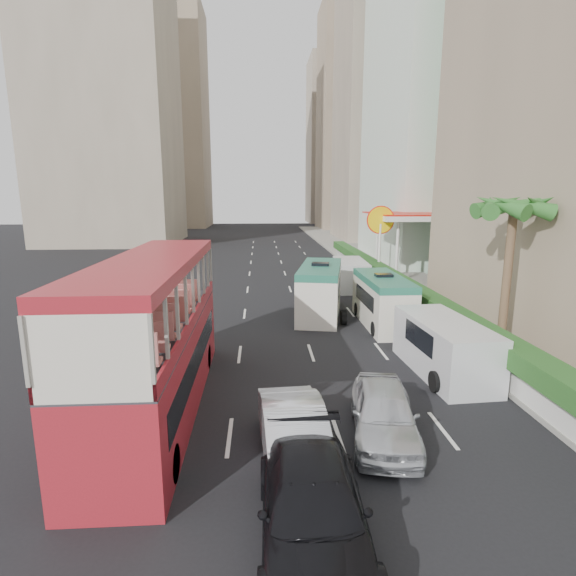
{
  "coord_description": "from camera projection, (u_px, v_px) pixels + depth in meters",
  "views": [
    {
      "loc": [
        -2.64,
        -14.07,
        6.95
      ],
      "look_at": [
        -1.5,
        4.0,
        3.2
      ],
      "focal_mm": 28.0,
      "sensor_mm": 36.0,
      "label": 1
    }
  ],
  "objects": [
    {
      "name": "car_black",
      "position": [
        312.0,
        540.0,
        9.21
      ],
      "size": [
        2.31,
        5.44,
        1.56
      ],
      "primitive_type": "imported",
      "rotation": [
        0.0,
        0.0,
        -0.02
      ],
      "color": "black",
      "rests_on": "ground"
    },
    {
      "name": "van_asset",
      "position": [
        315.0,
        290.0,
        33.48
      ],
      "size": [
        2.34,
        4.6,
        1.25
      ],
      "primitive_type": "imported",
      "rotation": [
        0.0,
        0.0,
        0.06
      ],
      "color": "silver",
      "rests_on": "ground"
    },
    {
      "name": "shell_station",
      "position": [
        410.0,
        246.0,
        37.86
      ],
      "size": [
        6.5,
        8.0,
        5.5
      ],
      "primitive_type": "cube",
      "color": "silver",
      "rests_on": "ground"
    },
    {
      "name": "tower_mid",
      "position": [
        394.0,
        74.0,
        68.04
      ],
      "size": [
        16.0,
        16.0,
        50.0
      ],
      "primitive_type": "cube",
      "color": "tan",
      "rests_on": "ground"
    },
    {
      "name": "minibus_far",
      "position": [
        383.0,
        301.0,
        24.27
      ],
      "size": [
        2.02,
        6.05,
        2.68
      ],
      "primitive_type": "cube",
      "rotation": [
        0.0,
        0.0,
        0.0
      ],
      "color": "silver",
      "rests_on": "ground"
    },
    {
      "name": "tower_left_b",
      "position": [
        169.0,
        120.0,
        97.26
      ],
      "size": [
        16.0,
        16.0,
        46.0
      ],
      "primitive_type": "cube",
      "color": "tan",
      "rests_on": "ground"
    },
    {
      "name": "panel_van_far",
      "position": [
        350.0,
        274.0,
        34.04
      ],
      "size": [
        2.4,
        5.43,
        2.13
      ],
      "primitive_type": "cube",
      "rotation": [
        0.0,
        0.0,
        -0.05
      ],
      "color": "silver",
      "rests_on": "ground"
    },
    {
      "name": "minibus_near",
      "position": [
        320.0,
        290.0,
        26.35
      ],
      "size": [
        3.51,
        6.96,
        2.95
      ],
      "primitive_type": "cube",
      "rotation": [
        0.0,
        0.0,
        -0.2
      ],
      "color": "silver",
      "rests_on": "ground"
    },
    {
      "name": "double_decker_bus",
      "position": [
        156.0,
        335.0,
        14.44
      ],
      "size": [
        2.5,
        11.0,
        5.06
      ],
      "primitive_type": "cube",
      "color": "#A71E29",
      "rests_on": "ground"
    },
    {
      "name": "sidewalk",
      "position": [
        390.0,
        273.0,
        40.29
      ],
      "size": [
        6.0,
        120.0,
        0.18
      ],
      "primitive_type": "cube",
      "color": "#99968C",
      "rests_on": "ground"
    },
    {
      "name": "tower_far_b",
      "position": [
        336.0,
        143.0,
        113.95
      ],
      "size": [
        14.0,
        14.0,
        40.0
      ],
      "primitive_type": "cube",
      "color": "tan",
      "rests_on": "ground"
    },
    {
      "name": "kerb_wall",
      "position": [
        396.0,
        293.0,
        29.25
      ],
      "size": [
        0.3,
        44.0,
        1.0
      ],
      "primitive_type": "cube",
      "color": "silver",
      "rests_on": "sidewalk"
    },
    {
      "name": "tower_left_a",
      "position": [
        104.0,
        55.0,
        62.33
      ],
      "size": [
        18.0,
        18.0,
        52.0
      ],
      "primitive_type": "cube",
      "color": "tan",
      "rests_on": "ground"
    },
    {
      "name": "ground_plane",
      "position": [
        339.0,
        403.0,
        15.32
      ],
      "size": [
        200.0,
        200.0,
        0.0
      ],
      "primitive_type": "plane",
      "color": "black",
      "rests_on": "ground"
    },
    {
      "name": "car_silver_lane_b",
      "position": [
        383.0,
        437.0,
        13.16
      ],
      "size": [
        2.58,
        4.79,
        1.55
      ],
      "primitive_type": "imported",
      "rotation": [
        0.0,
        0.0,
        -0.17
      ],
      "color": "silver",
      "rests_on": "ground"
    },
    {
      "name": "tower_far_a",
      "position": [
        354.0,
        120.0,
        92.05
      ],
      "size": [
        14.0,
        14.0,
        44.0
      ],
      "primitive_type": "cube",
      "color": "tan",
      "rests_on": "ground"
    },
    {
      "name": "hedge",
      "position": [
        397.0,
        281.0,
        29.08
      ],
      "size": [
        1.1,
        44.0,
        0.7
      ],
      "primitive_type": "cube",
      "color": "#2D6626",
      "rests_on": "kerb_wall"
    },
    {
      "name": "car_silver_lane_a",
      "position": [
        295.0,
        462.0,
        11.9
      ],
      "size": [
        1.97,
        4.84,
        1.56
      ],
      "primitive_type": "imported",
      "rotation": [
        0.0,
        0.0,
        0.07
      ],
      "color": "silver",
      "rests_on": "ground"
    },
    {
      "name": "palm_tree",
      "position": [
        507.0,
        281.0,
        19.03
      ],
      "size": [
        0.36,
        0.36,
        6.4
      ],
      "primitive_type": "cylinder",
      "color": "brown",
      "rests_on": "sidewalk"
    },
    {
      "name": "panel_van_near",
      "position": [
        444.0,
        347.0,
        17.71
      ],
      "size": [
        2.48,
        5.5,
        2.15
      ],
      "primitive_type": "cube",
      "rotation": [
        0.0,
        0.0,
        0.06
      ],
      "color": "silver",
      "rests_on": "ground"
    }
  ]
}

